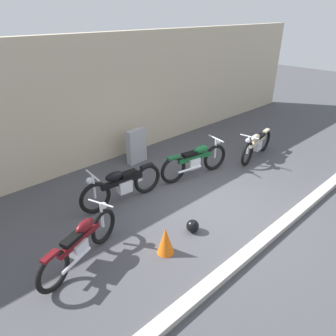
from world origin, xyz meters
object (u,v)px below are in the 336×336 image
object	(u,v)px
stone_marker	(136,146)
traffic_cone	(166,241)
helmet	(193,226)
motorcycle_maroon	(81,243)
motorcycle_cream	(257,144)
motorcycle_green	(196,160)
motorcycle_black	(122,185)

from	to	relation	value
stone_marker	traffic_cone	distance (m)	3.97
stone_marker	traffic_cone	bearing A→B (deg)	-120.27
stone_marker	helmet	world-z (taller)	stone_marker
stone_marker	motorcycle_maroon	xyz separation A→B (m)	(-3.24, -2.59, -0.07)
motorcycle_maroon	motorcycle_cream	distance (m)	6.08
motorcycle_green	motorcycle_cream	bearing A→B (deg)	-1.45
stone_marker	motorcycle_maroon	distance (m)	4.15
stone_marker	motorcycle_maroon	world-z (taller)	stone_marker
motorcycle_maroon	motorcycle_black	world-z (taller)	motorcycle_black
motorcycle_green	stone_marker	bearing A→B (deg)	119.68
helmet	motorcycle_maroon	world-z (taller)	motorcycle_maroon
motorcycle_green	motorcycle_maroon	distance (m)	3.94
stone_marker	motorcycle_maroon	bearing A→B (deg)	-141.30
stone_marker	traffic_cone	size ratio (longest dim) A/B	1.83
motorcycle_black	helmet	bearing A→B (deg)	106.74
motorcycle_green	motorcycle_black	world-z (taller)	motorcycle_green
helmet	traffic_cone	world-z (taller)	traffic_cone
motorcycle_maroon	motorcycle_black	xyz separation A→B (m)	(1.66, 1.12, 0.03)
motorcycle_maroon	motorcycle_cream	bearing A→B (deg)	-17.04
motorcycle_maroon	motorcycle_cream	xyz separation A→B (m)	(6.07, 0.37, 0.00)
motorcycle_green	helmet	bearing A→B (deg)	-128.30
helmet	motorcycle_cream	xyz separation A→B (m)	(4.01, 1.12, 0.30)
helmet	motorcycle_maroon	size ratio (longest dim) A/B	0.14
motorcycle_cream	stone_marker	bearing A→B (deg)	-47.39
motorcycle_maroon	motorcycle_green	bearing A→B (deg)	-8.37
helmet	motorcycle_green	size ratio (longest dim) A/B	0.12
stone_marker	motorcycle_black	bearing A→B (deg)	-136.89
helmet	motorcycle_maroon	xyz separation A→B (m)	(-2.06, 0.75, 0.30)
traffic_cone	motorcycle_black	world-z (taller)	motorcycle_black
traffic_cone	motorcycle_cream	bearing A→B (deg)	14.01
helmet	traffic_cone	xyz separation A→B (m)	(-0.82, -0.08, 0.14)
traffic_cone	motorcycle_green	xyz separation A→B (m)	(2.62, 1.66, 0.19)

